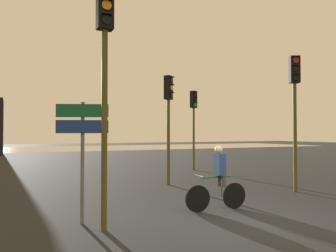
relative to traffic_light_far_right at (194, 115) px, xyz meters
The scene contains 8 objects.
ground_plane 10.54m from the traffic_light_far_right, 113.71° to the right, with size 120.00×120.00×0.00m, color black.
water_strip 29.45m from the traffic_light_far_right, 97.99° to the left, with size 80.00×16.00×0.01m, color #9E937F.
traffic_light_far_right is the anchor object (origin of this frame).
traffic_light_center 5.14m from the traffic_light_far_right, 130.89° to the right, with size 0.41×0.42×4.11m.
traffic_light_near_right 7.04m from the traffic_light_far_right, 91.77° to the right, with size 0.39×0.41×4.51m.
traffic_light_near_left 11.11m from the traffic_light_far_right, 129.46° to the right, with size 0.32×0.34×4.91m.
direction_sign_post 10.86m from the traffic_light_far_right, 132.93° to the right, with size 1.04×0.43×2.60m.
cyclist 9.27m from the traffic_light_far_right, 116.34° to the right, with size 1.71×0.46×1.62m.
Camera 1 is at (-4.67, -5.70, 1.92)m, focal length 35.00 mm.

